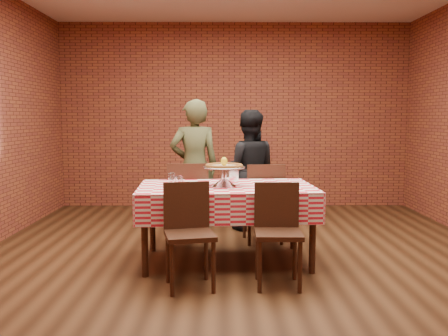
{
  "coord_description": "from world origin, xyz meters",
  "views": [
    {
      "loc": [
        -0.22,
        -4.74,
        1.42
      ],
      "look_at": [
        -0.19,
        0.02,
        0.92
      ],
      "focal_mm": 38.84,
      "sensor_mm": 36.0,
      "label": 1
    }
  ],
  "objects": [
    {
      "name": "chair_near_right",
      "position": [
        0.26,
        -0.76,
        0.43
      ],
      "size": [
        0.39,
        0.39,
        0.86
      ],
      "primitive_type": null,
      "rotation": [
        0.0,
        0.0,
        -0.02
      ],
      "color": "#381C10",
      "rests_on": "ground"
    },
    {
      "name": "chair_near_left",
      "position": [
        -0.48,
        -0.8,
        0.44
      ],
      "size": [
        0.47,
        0.47,
        0.87
      ],
      "primitive_type": null,
      "rotation": [
        0.0,
        0.0,
        0.21
      ],
      "color": "#381C10",
      "rests_on": "ground"
    },
    {
      "name": "ground",
      "position": [
        0.0,
        0.0,
        0.0
      ],
      "size": [
        6.0,
        6.0,
        0.0
      ],
      "primitive_type": "plane",
      "color": "black",
      "rests_on": "ground"
    },
    {
      "name": "sweetener_packet_b",
      "position": [
        0.43,
        -0.18,
        0.76
      ],
      "size": [
        0.06,
        0.05,
        0.0
      ],
      "primitive_type": "cube",
      "rotation": [
        0.0,
        0.0,
        -0.38
      ],
      "color": "white",
      "rests_on": "tablecloth"
    },
    {
      "name": "pizza_stand",
      "position": [
        -0.19,
        -0.08,
        0.85
      ],
      "size": [
        0.55,
        0.55,
        0.19
      ],
      "primitive_type": null,
      "rotation": [
        0.0,
        0.0,
        0.41
      ],
      "color": "silver",
      "rests_on": "tablecloth"
    },
    {
      "name": "tablecloth",
      "position": [
        -0.16,
        -0.05,
        0.61
      ],
      "size": [
        1.77,
        1.14,
        0.29
      ],
      "primitive_type": null,
      "rotation": [
        0.0,
        0.0,
        0.06
      ],
      "color": "red",
      "rests_on": "table"
    },
    {
      "name": "sweetener_packet_a",
      "position": [
        0.46,
        -0.19,
        0.76
      ],
      "size": [
        0.06,
        0.06,
        0.0
      ],
      "primitive_type": "cube",
      "rotation": [
        0.0,
        0.0,
        0.68
      ],
      "color": "white",
      "rests_on": "tablecloth"
    },
    {
      "name": "table",
      "position": [
        -0.16,
        -0.05,
        0.38
      ],
      "size": [
        1.73,
        1.1,
        0.75
      ],
      "primitive_type": "cube",
      "rotation": [
        0.0,
        0.0,
        0.06
      ],
      "color": "#381C10",
      "rests_on": "ground"
    },
    {
      "name": "diner_black",
      "position": [
        0.13,
        1.34,
        0.76
      ],
      "size": [
        0.78,
        0.62,
        1.52
      ],
      "primitive_type": "imported",
      "rotation": [
        0.0,
        0.0,
        3.07
      ],
      "color": "black",
      "rests_on": "ground"
    },
    {
      "name": "chair_far_right",
      "position": [
        0.26,
        0.73,
        0.45
      ],
      "size": [
        0.47,
        0.47,
        0.91
      ],
      "primitive_type": null,
      "rotation": [
        0.0,
        0.0,
        3.25
      ],
      "color": "#381C10",
      "rests_on": "ground"
    },
    {
      "name": "chair_far_left",
      "position": [
        -0.6,
        0.65,
        0.46
      ],
      "size": [
        0.49,
        0.49,
        0.93
      ],
      "primitive_type": null,
      "rotation": [
        0.0,
        0.0,
        3.26
      ],
      "color": "#381C10",
      "rests_on": "ground"
    },
    {
      "name": "condiment_caddy",
      "position": [
        -0.1,
        0.26,
        0.83
      ],
      "size": [
        0.13,
        0.12,
        0.15
      ],
      "primitive_type": "cube",
      "rotation": [
        0.0,
        0.0,
        0.46
      ],
      "color": "silver",
      "rests_on": "tablecloth"
    },
    {
      "name": "pizza",
      "position": [
        -0.19,
        -0.08,
        0.95
      ],
      "size": [
        0.48,
        0.48,
        0.03
      ],
      "primitive_type": "cylinder",
      "rotation": [
        0.0,
        0.0,
        0.41
      ],
      "color": "beige",
      "rests_on": "pizza_stand"
    },
    {
      "name": "lemon",
      "position": [
        -0.19,
        -0.08,
        1.0
      ],
      "size": [
        0.09,
        0.09,
        0.09
      ],
      "primitive_type": "ellipsoid",
      "rotation": [
        0.0,
        0.0,
        0.41
      ],
      "color": "yellow",
      "rests_on": "pizza"
    },
    {
      "name": "back_wall",
      "position": [
        0.0,
        3.0,
        1.45
      ],
      "size": [
        5.5,
        0.0,
        5.5
      ],
      "primitive_type": "plane",
      "rotation": [
        1.57,
        0.0,
        0.0
      ],
      "color": "maroon",
      "rests_on": "ground"
    },
    {
      "name": "diner_olive",
      "position": [
        -0.54,
        1.15,
        0.82
      ],
      "size": [
        0.65,
        0.48,
        1.64
      ],
      "primitive_type": "imported",
      "rotation": [
        0.0,
        0.0,
        3.3
      ],
      "color": "#424427",
      "rests_on": "ground"
    },
    {
      "name": "water_glass_left",
      "position": [
        -0.61,
        -0.16,
        0.81
      ],
      "size": [
        0.07,
        0.07,
        0.11
      ],
      "primitive_type": "cylinder",
      "rotation": [
        0.0,
        0.0,
        0.06
      ],
      "color": "white",
      "rests_on": "tablecloth"
    },
    {
      "name": "water_glass_right",
      "position": [
        -0.7,
        0.05,
        0.81
      ],
      "size": [
        0.07,
        0.07,
        0.11
      ],
      "primitive_type": "cylinder",
      "rotation": [
        0.0,
        0.0,
        0.06
      ],
      "color": "white",
      "rests_on": "tablecloth"
    },
    {
      "name": "side_plate",
      "position": [
        0.32,
        -0.1,
        0.76
      ],
      "size": [
        0.18,
        0.18,
        0.01
      ],
      "primitive_type": "cylinder",
      "rotation": [
        0.0,
        0.0,
        0.06
      ],
      "color": "white",
      "rests_on": "tablecloth"
    }
  ]
}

